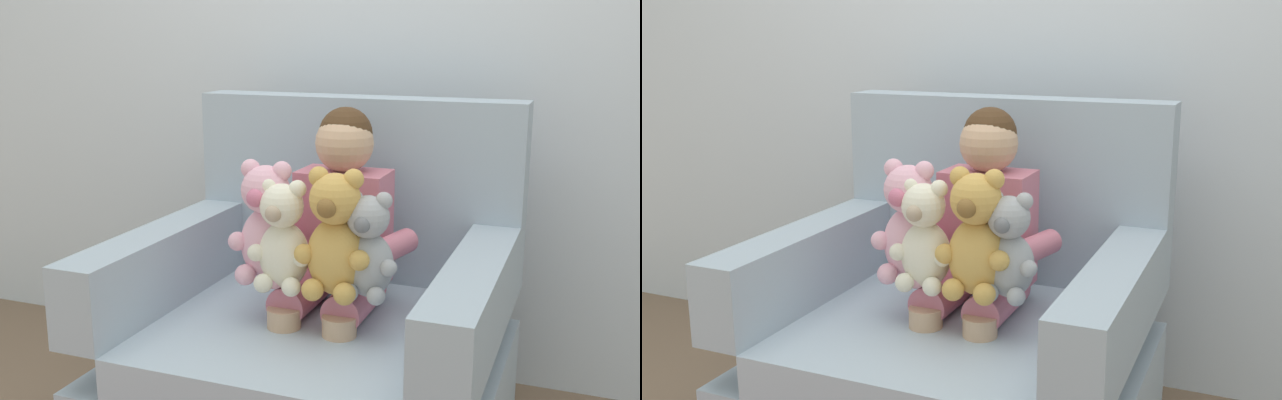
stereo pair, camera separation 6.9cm
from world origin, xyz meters
TOP-DOWN VIEW (x-y plane):
  - back_wall at (0.00, 0.75)m, footprint 6.00×0.10m
  - armchair at (0.00, 0.05)m, footprint 1.06×0.94m
  - seated_child at (0.04, 0.08)m, footprint 0.45×0.39m
  - plush_pink at (-0.11, -0.07)m, footprint 0.20×0.17m
  - plush_cream at (-0.04, -0.11)m, footprint 0.18×0.15m
  - plush_honey at (0.11, -0.11)m, footprint 0.20×0.17m
  - plush_grey at (0.19, -0.09)m, footprint 0.17×0.14m

SIDE VIEW (x-z plane):
  - armchair at x=0.00m, z-range -0.19..0.85m
  - seated_child at x=0.04m, z-range 0.25..1.08m
  - plush_grey at x=0.19m, z-range 0.55..0.84m
  - plush_cream at x=-0.04m, z-range 0.55..0.85m
  - plush_pink at x=-0.11m, z-range 0.55..0.89m
  - plush_honey at x=0.11m, z-range 0.55..0.89m
  - back_wall at x=0.00m, z-range 0.00..2.60m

